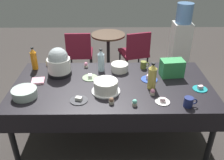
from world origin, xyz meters
name	(u,v)px	position (x,y,z in m)	size (l,w,h in m)	color
ground	(112,135)	(0.00, 0.00, 0.00)	(9.00, 9.00, 0.00)	#383330
potluck_table	(112,89)	(0.00, 0.00, 0.69)	(2.20, 1.10, 0.75)	black
frosted_layer_cake	(106,86)	(-0.07, -0.16, 0.81)	(0.30, 0.30, 0.13)	silver
slow_cooker	(59,63)	(-0.62, 0.24, 0.90)	(0.28, 0.28, 0.34)	black
glass_salad_bowl	(25,93)	(-0.89, -0.25, 0.79)	(0.25, 0.25, 0.09)	#B2C6BC
ceramic_snack_bowl	(120,67)	(0.10, 0.32, 0.80)	(0.21, 0.21, 0.10)	silver
dessert_plate_charcoal	(79,100)	(-0.33, -0.32, 0.76)	(0.18, 0.18, 0.04)	#2D2D33
dessert_plate_white	(163,101)	(0.50, -0.36, 0.76)	(0.15, 0.15, 0.05)	white
dessert_plate_cobalt	(149,79)	(0.43, 0.09, 0.76)	(0.19, 0.19, 0.06)	#2D4CB2
dessert_plate_sage	(90,77)	(-0.25, 0.14, 0.76)	(0.18, 0.18, 0.04)	#8CA87F
dessert_plate_teal	(200,88)	(0.95, -0.12, 0.76)	(0.16, 0.16, 0.04)	teal
cupcake_lemon	(135,103)	(0.21, -0.41, 0.78)	(0.05, 0.05, 0.07)	beige
cupcake_berry	(111,101)	(-0.01, -0.38, 0.78)	(0.05, 0.05, 0.07)	beige
cupcake_mint	(86,65)	(-0.32, 0.42, 0.78)	(0.05, 0.05, 0.07)	beige
cupcake_cocoa	(48,63)	(-0.82, 0.48, 0.78)	(0.05, 0.05, 0.07)	beige
cupcake_rose	(153,92)	(0.42, -0.22, 0.78)	(0.05, 0.05, 0.07)	beige
soda_bottle_orange_juice	(34,59)	(-0.95, 0.38, 0.88)	(0.07, 0.07, 0.29)	orange
soda_bottle_water	(101,61)	(-0.13, 0.33, 0.88)	(0.08, 0.08, 0.29)	silver
soda_bottle_ginger_ale	(152,77)	(0.42, -0.09, 0.89)	(0.09, 0.09, 0.30)	gold
coffee_mug_navy	(189,102)	(0.73, -0.43, 0.80)	(0.13, 0.09, 0.10)	navy
coffee_mug_olive	(144,65)	(0.40, 0.39, 0.80)	(0.11, 0.07, 0.09)	olive
soda_carton	(172,68)	(0.70, 0.19, 0.85)	(0.26, 0.16, 0.20)	#338C4C
paper_napkin_stack	(38,81)	(-0.84, 0.06, 0.76)	(0.14, 0.14, 0.02)	pink
maroon_chair_left	(79,51)	(-0.55, 1.56, 0.49)	(0.45, 0.45, 0.85)	maroon
maroon_chair_right	(135,51)	(0.42, 1.57, 0.49)	(0.54, 0.54, 0.85)	maroon
round_cafe_table	(108,46)	(-0.05, 1.79, 0.50)	(0.60, 0.60, 0.72)	#473323
water_cooler	(181,40)	(1.27, 1.85, 0.59)	(0.32, 0.32, 1.24)	silver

